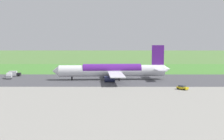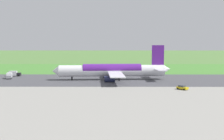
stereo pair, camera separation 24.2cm
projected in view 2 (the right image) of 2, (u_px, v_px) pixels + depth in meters
ground_plane at (134, 80)px, 130.49m from camera, size 800.00×800.00×0.00m
runway_asphalt at (134, 80)px, 130.48m from camera, size 600.00×40.87×0.06m
apron_concrete at (155, 118)px, 65.45m from camera, size 440.00×110.00×0.05m
grass_verge_foreground at (129, 69)px, 178.68m from camera, size 600.00×80.00×0.04m
airliner_main at (113, 70)px, 130.11m from camera, size 54.14×44.30×15.88m
service_truck_baggage at (9, 76)px, 134.21m from camera, size 3.57×6.17×2.65m
service_car_followme at (182, 87)px, 103.99m from camera, size 4.05×4.39×1.62m
service_truck_fuel at (14, 74)px, 143.17m from camera, size 5.98×2.77×2.65m
no_stopping_sign at (99, 66)px, 183.51m from camera, size 0.60×0.10×2.99m
traffic_cone_orange at (87, 68)px, 181.47m from camera, size 0.40×0.40×0.55m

